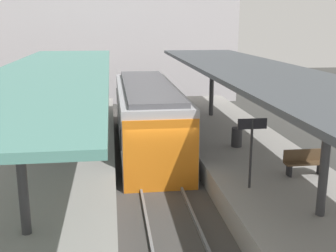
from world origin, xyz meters
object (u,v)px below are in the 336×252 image
commuter_train (148,117)px  platform_sign (252,137)px  platform_bench (304,161)px  litter_bin (237,137)px  passenger_near_bench (65,118)px

commuter_train → platform_sign: size_ratio=4.80×
platform_bench → litter_bin: bearing=110.0°
litter_bin → passenger_near_bench: bearing=161.4°
commuter_train → litter_bin: commuter_train is taller
platform_bench → platform_sign: 2.63m
commuter_train → platform_bench: bearing=-53.3°
litter_bin → passenger_near_bench: size_ratio=0.48×
platform_bench → passenger_near_bench: size_ratio=0.83×
commuter_train → platform_bench: (4.73, -6.35, -0.26)m
commuter_train → platform_bench: 7.92m
platform_sign → platform_bench: bearing=21.8°
platform_bench → platform_sign: size_ratio=0.63×
platform_sign → passenger_near_bench: (-6.28, 6.82, -0.75)m
passenger_near_bench → litter_bin: bearing=-18.6°
litter_bin → passenger_near_bench: passenger_near_bench is taller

